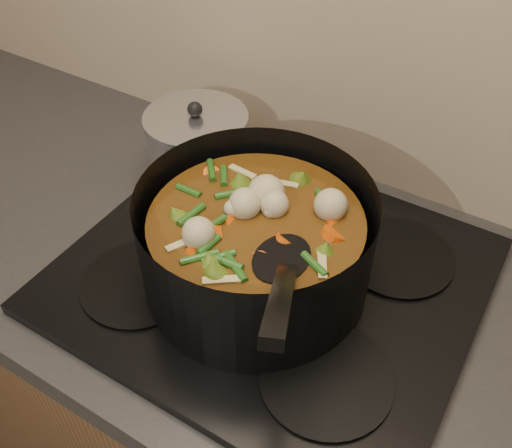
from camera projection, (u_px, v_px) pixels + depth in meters
The scene contains 4 objects.
counter at pixel (267, 419), 1.22m from camera, with size 2.64×0.64×0.91m.
stovetop at pixel (271, 274), 0.90m from camera, with size 0.62×0.54×0.03m.
stockpot at pixel (256, 245), 0.83m from camera, with size 0.40×0.45×0.25m.
saucepan at pixel (198, 145), 1.04m from camera, with size 0.19×0.19×0.15m.
Camera 1 is at (0.29, 1.40, 1.60)m, focal length 40.00 mm.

